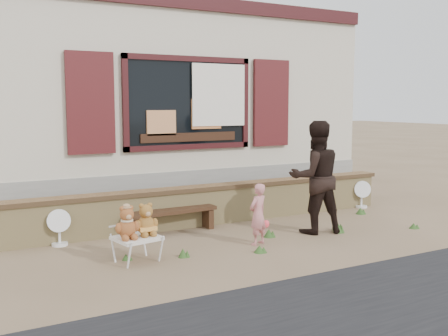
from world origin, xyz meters
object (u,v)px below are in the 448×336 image
teddy_bear_left (127,222)px  teddy_bear_right (146,219)px  adult (315,177)px  bench (172,216)px  folding_chair (137,239)px  child (258,214)px

teddy_bear_left → teddy_bear_right: teddy_bear_right is taller
adult → teddy_bear_right: bearing=15.8°
bench → teddy_bear_right: (-0.87, -1.18, 0.28)m
teddy_bear_right → adult: (2.87, 0.12, 0.34)m
teddy_bear_left → bench: bearing=36.3°
folding_chair → child: bearing=-12.0°
folding_chair → child: 1.83m
child → adult: adult is taller
teddy_bear_right → child: bearing=-13.0°
teddy_bear_left → adult: bearing=-7.7°
teddy_bear_left → child: size_ratio=0.48×
folding_chair → teddy_bear_left: teddy_bear_left is taller
teddy_bear_right → adult: size_ratio=0.24×
teddy_bear_right → bench: bearing=42.9°
bench → teddy_bear_left: (-1.14, -1.23, 0.27)m
teddy_bear_left → child: (1.96, -0.01, -0.10)m
child → teddy_bear_right: bearing=-22.2°
folding_chair → child: child is taller
child → adult: 1.27m
teddy_bear_left → teddy_bear_right: bearing=0.0°
teddy_bear_left → adult: 3.17m
folding_chair → teddy_bear_left: (-0.14, -0.03, 0.25)m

